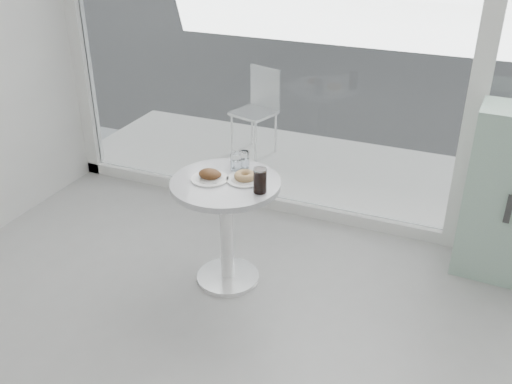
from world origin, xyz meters
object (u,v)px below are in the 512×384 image
at_px(water_tumbler_a, 236,162).
at_px(plate_fritter, 210,176).
at_px(patio_chair, 258,105).
at_px(cola_glass, 260,181).
at_px(main_table, 226,211).
at_px(mint_cabinet, 510,196).
at_px(water_tumbler_b, 244,160).
at_px(plate_donut, 245,177).

bearing_deg(water_tumbler_a, plate_fritter, -113.99).
distance_m(patio_chair, cola_glass, 2.33).
height_order(main_table, plate_fritter, plate_fritter).
xyz_separation_m(main_table, cola_glass, (0.26, -0.05, 0.30)).
relative_size(main_table, mint_cabinet, 0.63).
xyz_separation_m(plate_fritter, cola_glass, (0.36, -0.04, 0.05)).
relative_size(plate_fritter, water_tumbler_b, 2.18).
bearing_deg(plate_donut, water_tumbler_a, 134.17).
xyz_separation_m(water_tumbler_b, cola_glass, (0.24, -0.30, 0.03)).
relative_size(mint_cabinet, plate_fritter, 4.95).
bearing_deg(plate_donut, patio_chair, 110.40).
bearing_deg(water_tumbler_b, plate_donut, -64.35).
height_order(plate_donut, water_tumbler_b, water_tumbler_b).
bearing_deg(main_table, patio_chair, 107.04).
bearing_deg(patio_chair, water_tumbler_a, -54.14).
bearing_deg(main_table, water_tumbler_b, 84.24).
height_order(water_tumbler_a, cola_glass, cola_glass).
relative_size(plate_fritter, cola_glass, 1.54).
relative_size(patio_chair, cola_glass, 5.35).
height_order(main_table, mint_cabinet, mint_cabinet).
xyz_separation_m(main_table, water_tumbler_a, (-0.01, 0.19, 0.27)).
bearing_deg(patio_chair, plate_fritter, -58.12).
xyz_separation_m(plate_fritter, water_tumbler_b, (0.12, 0.26, 0.02)).
bearing_deg(plate_fritter, mint_cabinet, 25.08).
bearing_deg(mint_cabinet, plate_fritter, -152.00).
distance_m(main_table, water_tumbler_b, 0.36).
distance_m(plate_donut, cola_glass, 0.20).
relative_size(water_tumbler_b, cola_glass, 0.71).
bearing_deg(main_table, water_tumbler_a, 92.77).
bearing_deg(mint_cabinet, patio_chair, 155.23).
relative_size(main_table, water_tumbler_a, 6.41).
xyz_separation_m(mint_cabinet, cola_glass, (-1.46, -0.89, 0.24)).
relative_size(mint_cabinet, water_tumbler_a, 10.15).
bearing_deg(main_table, cola_glass, -11.08).
distance_m(mint_cabinet, water_tumbler_a, 1.86).
height_order(mint_cabinet, water_tumbler_a, mint_cabinet).
distance_m(mint_cabinet, plate_fritter, 2.02).
bearing_deg(mint_cabinet, water_tumbler_b, -157.86).
relative_size(mint_cabinet, water_tumbler_b, 10.78).
xyz_separation_m(plate_fritter, water_tumbler_a, (0.09, 0.20, 0.03)).
distance_m(patio_chair, plate_donut, 2.16).
bearing_deg(main_table, mint_cabinet, 25.92).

